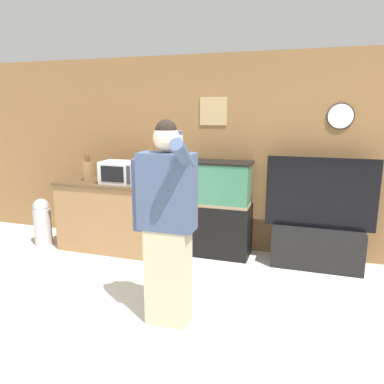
{
  "coord_description": "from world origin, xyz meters",
  "views": [
    {
      "loc": [
        1.12,
        -2.29,
        1.88
      ],
      "look_at": [
        -0.05,
        1.34,
        1.05
      ],
      "focal_mm": 35.0,
      "sensor_mm": 36.0,
      "label": 1
    }
  ],
  "objects_px": {
    "aquarium_on_stand": "(219,209)",
    "person_standing": "(166,222)",
    "microwave": "(121,172)",
    "tv_on_stand": "(317,236)",
    "counter_island": "(116,215)",
    "trash_bin": "(42,221)",
    "knife_block": "(88,170)"
  },
  "relations": [
    {
      "from": "aquarium_on_stand",
      "to": "person_standing",
      "type": "bearing_deg",
      "value": -91.41
    },
    {
      "from": "microwave",
      "to": "tv_on_stand",
      "type": "height_order",
      "value": "tv_on_stand"
    },
    {
      "from": "microwave",
      "to": "person_standing",
      "type": "xyz_separation_m",
      "value": [
        1.22,
        -1.47,
        -0.14
      ]
    },
    {
      "from": "counter_island",
      "to": "aquarium_on_stand",
      "type": "height_order",
      "value": "aquarium_on_stand"
    },
    {
      "from": "aquarium_on_stand",
      "to": "microwave",
      "type": "bearing_deg",
      "value": -168.45
    },
    {
      "from": "trash_bin",
      "to": "knife_block",
      "type": "bearing_deg",
      "value": 12.61
    },
    {
      "from": "tv_on_stand",
      "to": "trash_bin",
      "type": "bearing_deg",
      "value": -174.12
    },
    {
      "from": "counter_island",
      "to": "microwave",
      "type": "bearing_deg",
      "value": -18.79
    },
    {
      "from": "microwave",
      "to": "counter_island",
      "type": "bearing_deg",
      "value": 161.21
    },
    {
      "from": "knife_block",
      "to": "tv_on_stand",
      "type": "height_order",
      "value": "tv_on_stand"
    },
    {
      "from": "microwave",
      "to": "trash_bin",
      "type": "relative_size",
      "value": 0.77
    },
    {
      "from": "tv_on_stand",
      "to": "person_standing",
      "type": "distance_m",
      "value": 2.2
    },
    {
      "from": "knife_block",
      "to": "person_standing",
      "type": "height_order",
      "value": "person_standing"
    },
    {
      "from": "tv_on_stand",
      "to": "trash_bin",
      "type": "height_order",
      "value": "tv_on_stand"
    },
    {
      "from": "knife_block",
      "to": "tv_on_stand",
      "type": "bearing_deg",
      "value": 4.28
    },
    {
      "from": "microwave",
      "to": "aquarium_on_stand",
      "type": "bearing_deg",
      "value": 11.55
    },
    {
      "from": "microwave",
      "to": "trash_bin",
      "type": "distance_m",
      "value": 1.42
    },
    {
      "from": "microwave",
      "to": "tv_on_stand",
      "type": "bearing_deg",
      "value": 5.38
    },
    {
      "from": "aquarium_on_stand",
      "to": "knife_block",
      "type": "bearing_deg",
      "value": -172.04
    },
    {
      "from": "counter_island",
      "to": "microwave",
      "type": "distance_m",
      "value": 0.63
    },
    {
      "from": "aquarium_on_stand",
      "to": "person_standing",
      "type": "xyz_separation_m",
      "value": [
        -0.04,
        -1.73,
        0.32
      ]
    },
    {
      "from": "aquarium_on_stand",
      "to": "tv_on_stand",
      "type": "distance_m",
      "value": 1.26
    },
    {
      "from": "aquarium_on_stand",
      "to": "person_standing",
      "type": "relative_size",
      "value": 0.69
    },
    {
      "from": "trash_bin",
      "to": "aquarium_on_stand",
      "type": "bearing_deg",
      "value": 9.29
    },
    {
      "from": "counter_island",
      "to": "person_standing",
      "type": "xyz_separation_m",
      "value": [
        1.35,
        -1.52,
        0.47
      ]
    },
    {
      "from": "knife_block",
      "to": "person_standing",
      "type": "xyz_separation_m",
      "value": [
        1.73,
        -1.48,
        -0.14
      ]
    },
    {
      "from": "tv_on_stand",
      "to": "person_standing",
      "type": "bearing_deg",
      "value": -126.93
    },
    {
      "from": "counter_island",
      "to": "tv_on_stand",
      "type": "bearing_deg",
      "value": 4.13
    },
    {
      "from": "counter_island",
      "to": "aquarium_on_stand",
      "type": "relative_size",
      "value": 1.24
    },
    {
      "from": "person_standing",
      "to": "trash_bin",
      "type": "xyz_separation_m",
      "value": [
        -2.43,
        1.32,
        -0.6
      ]
    },
    {
      "from": "counter_island",
      "to": "trash_bin",
      "type": "height_order",
      "value": "counter_island"
    },
    {
      "from": "aquarium_on_stand",
      "to": "trash_bin",
      "type": "distance_m",
      "value": 2.52
    }
  ]
}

